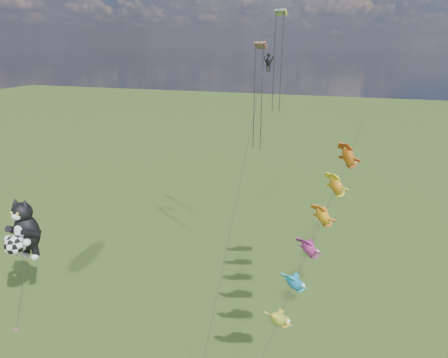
% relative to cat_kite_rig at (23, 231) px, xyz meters
% --- Properties ---
extents(ground, '(300.00, 300.00, 0.00)m').
position_rel_cat_kite_rig_xyz_m(ground, '(5.54, 0.27, -7.10)').
color(ground, '#1F3A0E').
extents(cat_kite_rig, '(2.32, 4.08, 9.70)m').
position_rel_cat_kite_rig_xyz_m(cat_kite_rig, '(0.00, 0.00, 0.00)').
color(cat_kite_rig, brown).
rests_on(cat_kite_rig, ground).
extents(fish_windsock_rig, '(5.87, 14.93, 15.34)m').
position_rel_cat_kite_rig_xyz_m(fish_windsock_rig, '(21.46, 3.67, 1.52)').
color(fish_windsock_rig, brown).
rests_on(fish_windsock_rig, ground).
extents(parafoil_rig, '(1.96, 17.50, 25.82)m').
position_rel_cat_kite_rig_xyz_m(parafoil_rig, '(16.09, 11.30, 11.52)').
color(parafoil_rig, brown).
rests_on(parafoil_rig, ground).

